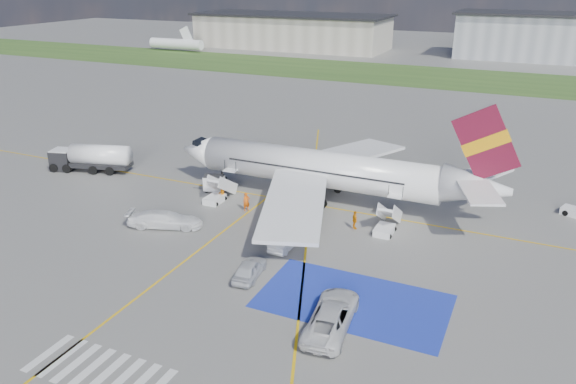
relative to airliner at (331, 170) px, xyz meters
name	(u,v)px	position (x,y,z in m)	size (l,w,h in m)	color
ground	(259,252)	(-1.51, -14.00, -3.39)	(400.00, 400.00, 0.00)	#60605E
grass_strip	(447,78)	(-1.51, 81.00, -3.39)	(400.00, 30.00, 0.01)	#2D4C1E
taxiway_line_main	(311,204)	(-1.51, -2.00, -3.39)	(120.00, 0.20, 0.01)	gold
taxiway_line_cross	(140,296)	(-6.51, -24.00, -3.39)	(0.20, 60.00, 0.01)	gold
taxiway_line_diag	(311,204)	(-1.51, -2.00, -3.39)	(0.20, 60.00, 0.01)	gold
staging_box	(353,301)	(8.49, -18.00, -3.39)	(14.00, 8.00, 0.01)	#1B30A7
crosswalk	(99,371)	(-3.31, -32.00, -3.39)	(9.00, 4.00, 0.01)	silver
terminal_west	(292,32)	(-56.51, 116.00, 1.61)	(60.00, 22.00, 10.00)	gray
terminal_centre	(549,38)	(18.49, 121.00, 2.61)	(48.00, 18.00, 12.00)	gray
airliner	(331,170)	(0.00, 0.00, 0.00)	(36.81, 32.95, 11.92)	white
airstairs_fwd	(217,196)	(-11.01, -5.30, -2.77)	(1.90, 5.20, 3.60)	white
airstairs_aft	(386,226)	(7.49, -5.30, -2.77)	(1.90, 5.20, 3.60)	white
fuel_tanker	(92,160)	(-30.05, -3.24, -1.97)	(10.20, 5.13, 3.37)	black
gpu_cart	(214,184)	(-12.76, -2.91, -2.55)	(2.55, 2.02, 1.86)	white
car_silver_a	(249,269)	(-0.21, -18.07, -2.65)	(1.76, 4.38, 1.49)	#BABCC2
car_silver_b	(286,240)	(0.29, -12.16, -2.67)	(1.53, 4.39, 1.45)	#AFB2B6
van_white_a	(332,312)	(8.10, -21.59, -2.28)	(2.73, 5.91, 2.22)	silver
van_white_b	(165,217)	(-12.11, -13.01, -2.33)	(2.20, 5.40, 2.12)	white
crew_fwd	(246,202)	(-6.87, -6.27, -2.42)	(0.71, 0.46, 1.94)	#E0560B
crew_nose	(222,193)	(-10.62, -4.93, -2.57)	(0.80, 0.62, 1.64)	orange
crew_aft	(355,220)	(4.62, -5.88, -2.47)	(1.08, 0.45, 1.84)	orange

